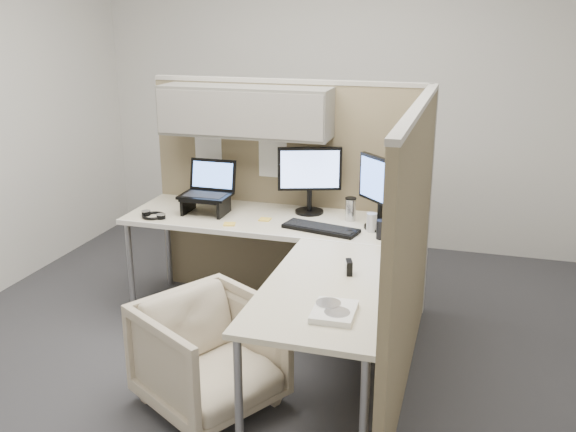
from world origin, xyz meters
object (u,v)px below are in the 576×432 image
(office_chair, at_px, (210,350))
(keyboard, at_px, (321,228))
(monitor_left, at_px, (310,175))
(desk, at_px, (286,247))

(office_chair, xyz_separation_m, keyboard, (0.37, 0.98, 0.41))
(monitor_left, distance_m, keyboard, 0.46)
(desk, distance_m, monitor_left, 0.68)
(office_chair, relative_size, keyboard, 1.36)
(office_chair, bearing_deg, keyboard, 10.18)
(desk, height_order, monitor_left, monitor_left)
(office_chair, xyz_separation_m, monitor_left, (0.20, 1.33, 0.67))
(desk, height_order, keyboard, keyboard)
(monitor_left, height_order, keyboard, monitor_left)
(desk, bearing_deg, monitor_left, 90.99)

